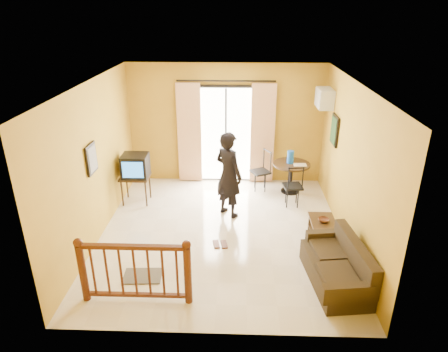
{
  "coord_description": "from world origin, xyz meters",
  "views": [
    {
      "loc": [
        0.28,
        -6.48,
        3.99
      ],
      "look_at": [
        0.04,
        0.2,
        1.09
      ],
      "focal_mm": 32.0,
      "sensor_mm": 36.0,
      "label": 1
    }
  ],
  "objects_px": {
    "television": "(135,166)",
    "sofa": "(339,268)",
    "coffee_table": "(323,228)",
    "dining_table": "(291,170)",
    "standing_person": "(229,175)"
  },
  "relations": [
    {
      "from": "dining_table",
      "to": "coffee_table",
      "type": "xyz_separation_m",
      "value": [
        0.36,
        -2.03,
        -0.31
      ]
    },
    {
      "from": "dining_table",
      "to": "sofa",
      "type": "height_order",
      "value": "sofa"
    },
    {
      "from": "sofa",
      "to": "television",
      "type": "bearing_deg",
      "value": 137.56
    },
    {
      "from": "television",
      "to": "sofa",
      "type": "relative_size",
      "value": 0.33
    },
    {
      "from": "coffee_table",
      "to": "standing_person",
      "type": "bearing_deg",
      "value": 152.14
    },
    {
      "from": "coffee_table",
      "to": "sofa",
      "type": "distance_m",
      "value": 1.22
    },
    {
      "from": "television",
      "to": "coffee_table",
      "type": "bearing_deg",
      "value": -21.16
    },
    {
      "from": "television",
      "to": "coffee_table",
      "type": "xyz_separation_m",
      "value": [
        3.72,
        -1.4,
        -0.61
      ]
    },
    {
      "from": "coffee_table",
      "to": "sofa",
      "type": "relative_size",
      "value": 0.5
    },
    {
      "from": "dining_table",
      "to": "standing_person",
      "type": "height_order",
      "value": "standing_person"
    },
    {
      "from": "television",
      "to": "dining_table",
      "type": "distance_m",
      "value": 3.43
    },
    {
      "from": "coffee_table",
      "to": "standing_person",
      "type": "distance_m",
      "value": 2.07
    },
    {
      "from": "sofa",
      "to": "dining_table",
      "type": "bearing_deg",
      "value": 89.03
    },
    {
      "from": "dining_table",
      "to": "standing_person",
      "type": "relative_size",
      "value": 0.48
    },
    {
      "from": "television",
      "to": "sofa",
      "type": "height_order",
      "value": "television"
    }
  ]
}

